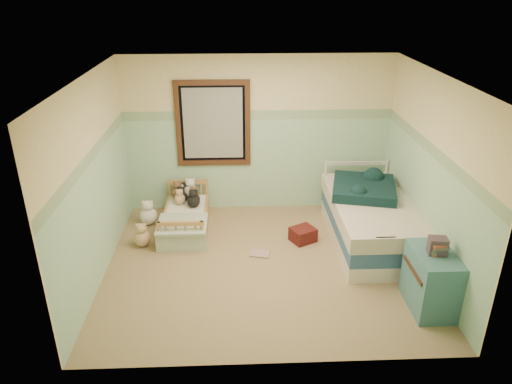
{
  "coord_description": "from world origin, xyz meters",
  "views": [
    {
      "loc": [
        -0.34,
        -5.44,
        3.54
      ],
      "look_at": [
        -0.09,
        0.35,
        0.92
      ],
      "focal_mm": 33.55,
      "sensor_mm": 36.0,
      "label": 1
    }
  ],
  "objects_px": {
    "twin_bed_frame": "(368,235)",
    "floor_book": "(260,254)",
    "toddler_bed_frame": "(186,224)",
    "dresser": "(431,280)",
    "plush_floor_tan": "(142,238)",
    "plush_floor_cream": "(148,216)",
    "red_pillow": "(303,235)"
  },
  "relations": [
    {
      "from": "plush_floor_cream",
      "to": "twin_bed_frame",
      "type": "xyz_separation_m",
      "value": [
        3.28,
        -0.7,
        -0.03
      ]
    },
    {
      "from": "twin_bed_frame",
      "to": "floor_book",
      "type": "distance_m",
      "value": 1.62
    },
    {
      "from": "toddler_bed_frame",
      "to": "plush_floor_cream",
      "type": "relative_size",
      "value": 4.81
    },
    {
      "from": "toddler_bed_frame",
      "to": "dresser",
      "type": "xyz_separation_m",
      "value": [
        3.0,
        -2.02,
        0.28
      ]
    },
    {
      "from": "plush_floor_tan",
      "to": "twin_bed_frame",
      "type": "relative_size",
      "value": 0.12
    },
    {
      "from": "plush_floor_tan",
      "to": "red_pillow",
      "type": "bearing_deg",
      "value": 1.01
    },
    {
      "from": "toddler_bed_frame",
      "to": "plush_floor_cream",
      "type": "xyz_separation_m",
      "value": [
        -0.59,
        0.18,
        0.05
      ]
    },
    {
      "from": "floor_book",
      "to": "twin_bed_frame",
      "type": "bearing_deg",
      "value": 23.22
    },
    {
      "from": "dresser",
      "to": "floor_book",
      "type": "height_order",
      "value": "dresser"
    },
    {
      "from": "dresser",
      "to": "red_pillow",
      "type": "relative_size",
      "value": 2.2
    },
    {
      "from": "toddler_bed_frame",
      "to": "floor_book",
      "type": "relative_size",
      "value": 4.96
    },
    {
      "from": "toddler_bed_frame",
      "to": "dresser",
      "type": "height_order",
      "value": "dresser"
    },
    {
      "from": "plush_floor_tan",
      "to": "dresser",
      "type": "xyz_separation_m",
      "value": [
        3.58,
        -1.54,
        0.24
      ]
    },
    {
      "from": "plush_floor_cream",
      "to": "twin_bed_frame",
      "type": "height_order",
      "value": "plush_floor_cream"
    },
    {
      "from": "dresser",
      "to": "plush_floor_tan",
      "type": "bearing_deg",
      "value": 156.76
    },
    {
      "from": "plush_floor_cream",
      "to": "dresser",
      "type": "distance_m",
      "value": 4.22
    },
    {
      "from": "dresser",
      "to": "red_pillow",
      "type": "height_order",
      "value": "dresser"
    },
    {
      "from": "plush_floor_tan",
      "to": "floor_book",
      "type": "distance_m",
      "value": 1.71
    },
    {
      "from": "plush_floor_tan",
      "to": "twin_bed_frame",
      "type": "distance_m",
      "value": 3.27
    },
    {
      "from": "toddler_bed_frame",
      "to": "twin_bed_frame",
      "type": "relative_size",
      "value": 0.63
    },
    {
      "from": "plush_floor_tan",
      "to": "toddler_bed_frame",
      "type": "bearing_deg",
      "value": 39.67
    },
    {
      "from": "plush_floor_tan",
      "to": "red_pillow",
      "type": "relative_size",
      "value": 0.74
    },
    {
      "from": "dresser",
      "to": "toddler_bed_frame",
      "type": "bearing_deg",
      "value": 146.11
    },
    {
      "from": "plush_floor_tan",
      "to": "plush_floor_cream",
      "type": "bearing_deg",
      "value": 91.19
    },
    {
      "from": "floor_book",
      "to": "plush_floor_cream",
      "type": "bearing_deg",
      "value": 163.6
    },
    {
      "from": "toddler_bed_frame",
      "to": "plush_floor_cream",
      "type": "bearing_deg",
      "value": 162.86
    },
    {
      "from": "toddler_bed_frame",
      "to": "twin_bed_frame",
      "type": "bearing_deg",
      "value": -10.86
    },
    {
      "from": "plush_floor_cream",
      "to": "dresser",
      "type": "xyz_separation_m",
      "value": [
        3.59,
        -2.2,
        0.23
      ]
    },
    {
      "from": "dresser",
      "to": "red_pillow",
      "type": "bearing_deg",
      "value": 128.58
    },
    {
      "from": "twin_bed_frame",
      "to": "floor_book",
      "type": "relative_size",
      "value": 7.87
    },
    {
      "from": "plush_floor_cream",
      "to": "plush_floor_tan",
      "type": "height_order",
      "value": "plush_floor_cream"
    },
    {
      "from": "toddler_bed_frame",
      "to": "dresser",
      "type": "relative_size",
      "value": 1.8
    }
  ]
}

